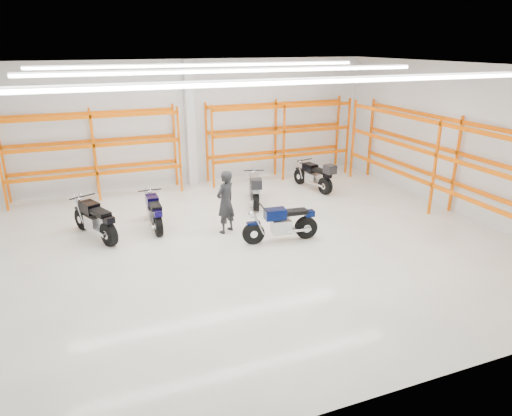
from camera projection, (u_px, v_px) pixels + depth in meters
name	position (u px, v px, depth m)	size (l,w,h in m)	color
ground	(246.00, 243.00, 12.17)	(14.00, 14.00, 0.00)	beige
room_shell	(244.00, 119.00, 11.07)	(14.02, 12.02, 4.51)	white
motorcycle_main	(284.00, 224.00, 12.16)	(2.09, 0.69, 1.03)	black
motorcycle_back_a	(96.00, 221.00, 12.30)	(1.09, 2.06, 1.08)	black
motorcycle_back_b	(154.00, 213.00, 13.03)	(0.66, 2.00, 0.99)	black
motorcycle_back_c	(255.00, 190.00, 14.84)	(0.97, 2.10, 1.10)	black
motorcycle_back_d	(316.00, 176.00, 16.33)	(0.81, 2.12, 1.09)	black
standing_man	(226.00, 202.00, 12.59)	(0.65, 0.43, 1.78)	black
structural_column	(190.00, 124.00, 16.50)	(0.32, 0.32, 4.50)	white
pallet_racking_back_left	(94.00, 146.00, 15.20)	(5.67, 0.87, 3.00)	#FE7700
pallet_racking_back_right	(280.00, 132.00, 17.52)	(5.67, 0.87, 3.00)	#FE7700
pallet_racking_side	(447.00, 156.00, 13.76)	(0.87, 9.07, 3.00)	#FE7700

